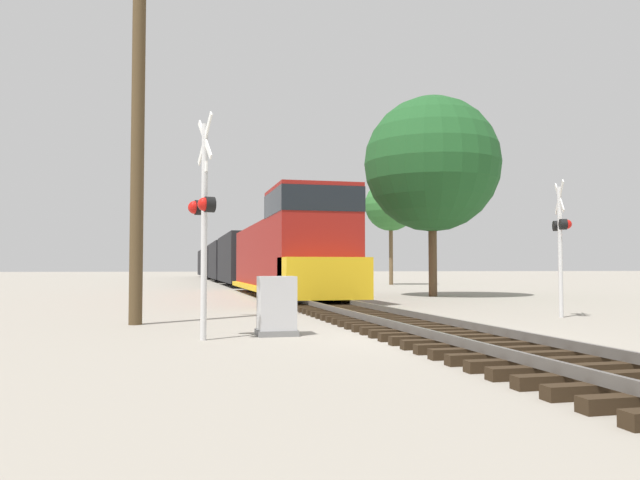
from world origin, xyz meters
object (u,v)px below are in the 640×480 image
(crossing_signal_near, at_px, (203,213))
(tree_far_right, at_px, (432,164))
(tree_deep_background, at_px, (313,222))
(freight_train, at_px, (230,261))
(relay_cabinet, at_px, (277,306))
(crossing_signal_far, at_px, (561,234))
(utility_pole, at_px, (138,127))
(tree_mid_background, at_px, (391,205))

(crossing_signal_near, xyz_separation_m, tree_far_right, (11.70, 15.85, 3.97))
(tree_deep_background, bearing_deg, freight_train, -145.39)
(relay_cabinet, height_order, tree_far_right, tree_far_right)
(crossing_signal_far, distance_m, tree_far_right, 13.36)
(freight_train, bearing_deg, utility_pole, -98.07)
(crossing_signal_far, relative_size, tree_deep_background, 0.44)
(tree_mid_background, bearing_deg, crossing_signal_near, -115.09)
(freight_train, relative_size, tree_mid_background, 9.03)
(crossing_signal_far, relative_size, relay_cabinet, 3.15)
(utility_pole, bearing_deg, tree_mid_background, 60.41)
(crossing_signal_far, distance_m, tree_mid_background, 33.33)
(utility_pole, height_order, tree_deep_background, utility_pole)
(crossing_signal_near, distance_m, tree_far_right, 20.10)
(tree_far_right, xyz_separation_m, tree_deep_background, (2.29, 36.74, -0.16))
(crossing_signal_near, xyz_separation_m, utility_pole, (-1.45, 3.70, 2.43))
(crossing_signal_near, distance_m, tree_deep_background, 54.55)
(relay_cabinet, xyz_separation_m, utility_pole, (-2.99, 3.18, 4.31))
(relay_cabinet, distance_m, tree_mid_background, 38.71)
(crossing_signal_near, height_order, tree_deep_background, tree_deep_background)
(freight_train, distance_m, tree_mid_background, 16.61)
(relay_cabinet, xyz_separation_m, tree_mid_background, (15.15, 35.13, 5.87))
(crossing_signal_far, distance_m, tree_deep_background, 49.66)
(relay_cabinet, relative_size, tree_mid_background, 0.14)
(crossing_signal_near, distance_m, crossing_signal_far, 10.61)
(relay_cabinet, distance_m, tree_far_right, 19.30)
(utility_pole, distance_m, tree_deep_background, 51.29)
(tree_far_right, height_order, tree_deep_background, tree_far_right)
(crossing_signal_near, height_order, relay_cabinet, crossing_signal_near)
(utility_pole, bearing_deg, crossing_signal_near, -68.63)
(relay_cabinet, bearing_deg, freight_train, 86.20)
(utility_pole, bearing_deg, tree_far_right, 42.74)
(crossing_signal_near, relative_size, tree_deep_background, 0.50)
(crossing_signal_far, height_order, tree_deep_background, tree_deep_background)
(crossing_signal_far, bearing_deg, tree_far_right, 12.69)
(tree_far_right, xyz_separation_m, tree_mid_background, (4.99, 19.80, 0.03))
(tree_mid_background, bearing_deg, tree_far_right, -104.14)
(tree_far_right, distance_m, tree_mid_background, 20.42)
(freight_train, xyz_separation_m, crossing_signal_near, (-4.56, -46.08, 0.48))
(crossing_signal_near, relative_size, tree_mid_background, 0.51)
(crossing_signal_far, distance_m, relay_cabinet, 9.15)
(crossing_signal_near, height_order, crossing_signal_far, crossing_signal_near)
(crossing_signal_near, distance_m, utility_pole, 4.66)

